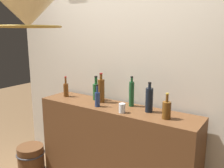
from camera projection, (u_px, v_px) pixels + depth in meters
name	position (u px, v px, depth m)	size (l,w,h in m)	color
panelled_rear_partition	(128.00, 70.00, 2.69)	(3.33, 0.15, 2.67)	beige
bar_shelf_unit	(115.00, 153.00, 2.65)	(1.79, 0.41, 1.07)	brown
liquor_bottle_scotch	(66.00, 89.00, 2.91)	(0.06, 0.06, 0.25)	brown
liquor_bottle_rye	(96.00, 91.00, 2.77)	(0.07, 0.07, 0.28)	#1B5226
liquor_bottle_port	(167.00, 110.00, 2.17)	(0.08, 0.08, 0.24)	brown
liquor_bottle_vermouth	(97.00, 99.00, 2.52)	(0.05, 0.05, 0.23)	navy
liquor_bottle_vodka	(149.00, 100.00, 2.34)	(0.07, 0.07, 0.30)	black
liquor_bottle_tequila	(101.00, 90.00, 2.67)	(0.08, 0.08, 0.33)	brown
liquor_bottle_rum	(132.00, 93.00, 2.52)	(0.05, 0.05, 0.32)	#184A25
glass_tumbler_rocks	(122.00, 108.00, 2.34)	(0.06, 0.06, 0.09)	silver
pendant_lamp	(27.00, 11.00, 1.74)	(0.48, 0.48, 0.65)	beige
wooden_barrel	(31.00, 162.00, 3.08)	(0.35, 0.35, 0.43)	brown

